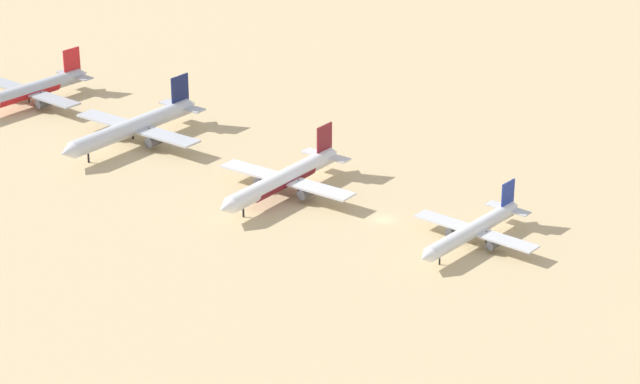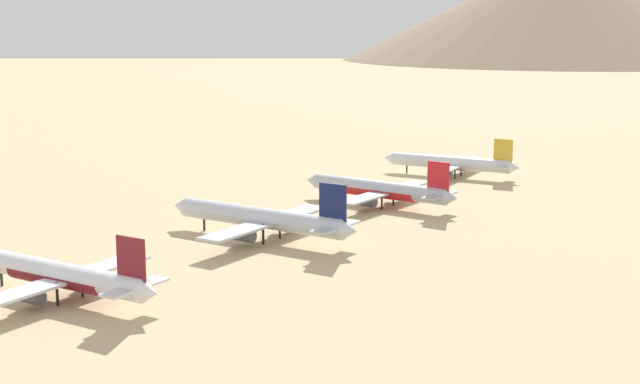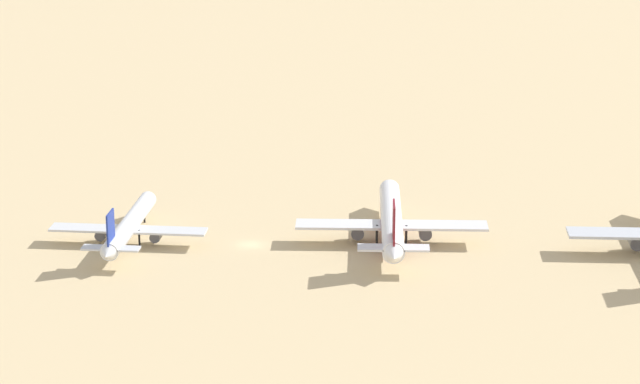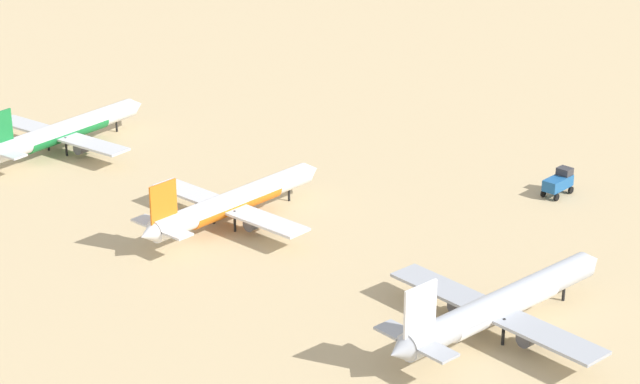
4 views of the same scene
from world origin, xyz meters
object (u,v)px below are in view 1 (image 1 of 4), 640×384
(parked_jet_1, at_px, (27,92))
(parked_jet_2, at_px, (134,127))
(parked_jet_3, at_px, (283,179))
(parked_jet_4, at_px, (473,230))

(parked_jet_1, distance_m, parked_jet_2, 41.35)
(parked_jet_1, height_order, parked_jet_3, parked_jet_3)
(parked_jet_2, xyz_separation_m, parked_jet_4, (16.51, 92.25, -1.05))
(parked_jet_2, bearing_deg, parked_jet_4, 79.85)
(parked_jet_1, bearing_deg, parked_jet_3, 75.70)
(parked_jet_1, distance_m, parked_jet_3, 89.54)
(parked_jet_1, xyz_separation_m, parked_jet_3, (22.12, 86.77, 0.01))
(parked_jet_3, bearing_deg, parked_jet_4, 84.00)
(parked_jet_4, bearing_deg, parked_jet_1, -101.50)
(parked_jet_3, distance_m, parked_jet_4, 45.76)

